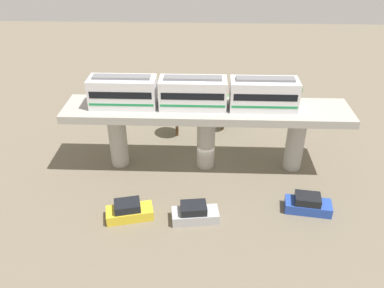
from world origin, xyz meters
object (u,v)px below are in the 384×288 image
Objects in this scene: tree_near_viaduct at (294,90)px; tree_far_corner at (223,106)px; train at (193,93)px; parked_car_silver at (195,213)px; parked_car_blue at (308,204)px; parked_car_yellow at (129,211)px; tree_mid_lot at (177,110)px.

tree_far_corner reaches higher than tree_near_viaduct.
tree_near_viaduct is at bearing -44.37° from train.
tree_far_corner is at bearing 118.62° from tree_near_viaduct.
parked_car_blue is (1.64, -10.46, 0.00)m from parked_car_silver.
parked_car_blue is at bearing -88.36° from parked_car_silver.
parked_car_silver is 10.59m from parked_car_blue.
parked_car_yellow is (0.09, 5.97, 0.00)m from parked_car_silver.
parked_car_yellow is (-8.63, 5.49, -7.87)m from train.
parked_car_blue is 0.93× the size of tree_far_corner.
tree_near_viaduct is 0.97× the size of tree_far_corner.
parked_car_blue is 0.89× the size of tree_mid_lot.
parked_car_silver is 0.96× the size of tree_near_viaduct.
tree_far_corner is at bearing 33.93° from parked_car_blue.
tree_mid_lot is (14.94, -3.33, 2.74)m from parked_car_yellow.
tree_far_corner is (-5.20, 9.54, -0.09)m from tree_near_viaduct.
train is at bearing -46.00° from parked_car_yellow.
parked_car_silver is at bearing -176.88° from train.
parked_car_blue is at bearing -135.65° from tree_mid_lot.
parked_car_yellow is 0.98× the size of tree_near_viaduct.
parked_car_blue is at bearing -153.91° from tree_far_corner.
parked_car_silver is 0.93× the size of tree_far_corner.
tree_near_viaduct reaches higher than parked_car_blue.
tree_near_viaduct is (13.31, -13.03, -5.28)m from train.
tree_mid_lot is at bearing 52.19° from parked_car_blue.
tree_near_viaduct is (22.04, -12.55, 2.59)m from parked_car_silver.
parked_car_silver is (-8.72, -0.48, -7.87)m from train.
parked_car_silver is 5.97m from parked_car_yellow.
parked_car_yellow is at bearing 81.85° from parked_car_silver.
tree_mid_lot reaches higher than parked_car_blue.
tree_near_viaduct is 0.93× the size of tree_mid_lot.
train reaches higher than tree_far_corner.
train reaches higher than parked_car_silver.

